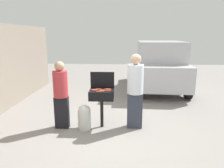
% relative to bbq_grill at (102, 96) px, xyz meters
% --- Properties ---
extents(ground_plane, '(24.00, 24.00, 0.00)m').
position_rel_bbq_grill_xyz_m(ground_plane, '(0.19, -0.15, -0.81)').
color(ground_plane, gray).
extents(bbq_grill, '(0.60, 0.44, 0.95)m').
position_rel_bbq_grill_xyz_m(bbq_grill, '(0.00, 0.00, 0.00)').
color(bbq_grill, black).
rests_on(bbq_grill, ground).
extents(grill_lid_open, '(0.60, 0.05, 0.42)m').
position_rel_bbq_grill_xyz_m(grill_lid_open, '(-0.00, 0.22, 0.36)').
color(grill_lid_open, black).
rests_on(grill_lid_open, bbq_grill).
extents(hot_dog_0, '(0.13, 0.03, 0.03)m').
position_rel_bbq_grill_xyz_m(hot_dog_0, '(0.02, -0.13, 0.16)').
color(hot_dog_0, '#C6593D').
rests_on(hot_dog_0, bbq_grill).
extents(hot_dog_1, '(0.13, 0.03, 0.03)m').
position_rel_bbq_grill_xyz_m(hot_dog_1, '(0.17, 0.07, 0.16)').
color(hot_dog_1, '#B74C33').
rests_on(hot_dog_1, bbq_grill).
extents(hot_dog_2, '(0.13, 0.04, 0.03)m').
position_rel_bbq_grill_xyz_m(hot_dog_2, '(0.04, -0.10, 0.16)').
color(hot_dog_2, '#B74C33').
rests_on(hot_dog_2, bbq_grill).
extents(hot_dog_3, '(0.13, 0.04, 0.03)m').
position_rel_bbq_grill_xyz_m(hot_dog_3, '(0.17, 0.04, 0.16)').
color(hot_dog_3, '#B74C33').
rests_on(hot_dog_3, bbq_grill).
extents(hot_dog_4, '(0.13, 0.03, 0.03)m').
position_rel_bbq_grill_xyz_m(hot_dog_4, '(-0.08, 0.05, 0.16)').
color(hot_dog_4, '#B74C33').
rests_on(hot_dog_4, bbq_grill).
extents(hot_dog_5, '(0.13, 0.04, 0.03)m').
position_rel_bbq_grill_xyz_m(hot_dog_5, '(-0.05, -0.16, 0.16)').
color(hot_dog_5, '#C6593D').
rests_on(hot_dog_5, bbq_grill).
extents(hot_dog_6, '(0.13, 0.04, 0.03)m').
position_rel_bbq_grill_xyz_m(hot_dog_6, '(-0.09, 0.10, 0.16)').
color(hot_dog_6, '#C6593D').
rests_on(hot_dog_6, bbq_grill).
extents(hot_dog_7, '(0.13, 0.04, 0.03)m').
position_rel_bbq_grill_xyz_m(hot_dog_7, '(-0.15, -0.05, 0.16)').
color(hot_dog_7, '#C6593D').
rests_on(hot_dog_7, bbq_grill).
extents(hot_dog_8, '(0.13, 0.03, 0.03)m').
position_rel_bbq_grill_xyz_m(hot_dog_8, '(-0.19, -0.01, 0.16)').
color(hot_dog_8, '#C6593D').
rests_on(hot_dog_8, bbq_grill).
extents(hot_dog_9, '(0.13, 0.03, 0.03)m').
position_rel_bbq_grill_xyz_m(hot_dog_9, '(0.17, -0.09, 0.16)').
color(hot_dog_9, '#B74C33').
rests_on(hot_dog_9, bbq_grill).
extents(hot_dog_10, '(0.13, 0.04, 0.03)m').
position_rel_bbq_grill_xyz_m(hot_dog_10, '(0.03, 0.00, 0.16)').
color(hot_dog_10, '#AD4228').
rests_on(hot_dog_10, bbq_grill).
extents(hot_dog_11, '(0.13, 0.04, 0.03)m').
position_rel_bbq_grill_xyz_m(hot_dog_11, '(0.12, 0.11, 0.16)').
color(hot_dog_11, '#B74C33').
rests_on(hot_dog_11, bbq_grill).
extents(hot_dog_12, '(0.13, 0.04, 0.03)m').
position_rel_bbq_grill_xyz_m(hot_dog_12, '(-0.01, -0.05, 0.16)').
color(hot_dog_12, '#AD4228').
rests_on(hot_dog_12, bbq_grill).
extents(hot_dog_13, '(0.13, 0.03, 0.03)m').
position_rel_bbq_grill_xyz_m(hot_dog_13, '(-0.18, 0.03, 0.16)').
color(hot_dog_13, '#B74C33').
rests_on(hot_dog_13, bbq_grill).
extents(propane_tank, '(0.32, 0.32, 0.62)m').
position_rel_bbq_grill_xyz_m(propane_tank, '(-0.42, -0.15, -0.49)').
color(propane_tank, silver).
rests_on(propane_tank, ground).
extents(person_left, '(0.35, 0.35, 1.68)m').
position_rel_bbq_grill_xyz_m(person_left, '(-0.99, -0.10, 0.10)').
color(person_left, black).
rests_on(person_left, ground).
extents(person_right, '(0.39, 0.39, 1.85)m').
position_rel_bbq_grill_xyz_m(person_right, '(0.82, 0.01, 0.20)').
color(person_right, '#333847').
rests_on(person_right, ground).
extents(parked_minivan, '(2.15, 4.46, 2.02)m').
position_rel_bbq_grill_xyz_m(parked_minivan, '(2.04, 4.09, 0.22)').
color(parked_minivan, '#B7B7BC').
rests_on(parked_minivan, ground).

